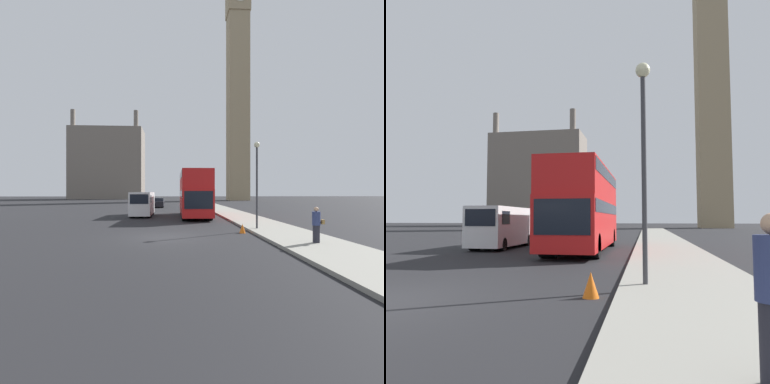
{
  "view_description": "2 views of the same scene",
  "coord_description": "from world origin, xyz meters",
  "views": [
    {
      "loc": [
        0.52,
        -15.94,
        2.39
      ],
      "look_at": [
        2.11,
        11.42,
        2.39
      ],
      "focal_mm": 28.0,
      "sensor_mm": 36.0,
      "label": 1
    },
    {
      "loc": [
        5.64,
        -6.78,
        1.67
      ],
      "look_at": [
        0.5,
        21.39,
        3.76
      ],
      "focal_mm": 35.0,
      "sensor_mm": 36.0,
      "label": 2
    }
  ],
  "objects": [
    {
      "name": "parked_sedan",
      "position": [
        -2.07,
        31.2,
        0.68
      ],
      "size": [
        1.84,
        4.69,
        1.48
      ],
      "color": "black",
      "rests_on": "ground_plane"
    },
    {
      "name": "building_block_distant",
      "position": [
        -22.48,
        89.29,
        12.1
      ],
      "size": [
        24.11,
        12.62,
        29.4
      ],
      "color": "slate",
      "rests_on": "ground_plane"
    },
    {
      "name": "traffic_cone",
      "position": [
        4.46,
        1.22,
        0.28
      ],
      "size": [
        0.36,
        0.36,
        0.55
      ],
      "color": "orange",
      "rests_on": "ground_plane"
    },
    {
      "name": "red_double_decker_bus",
      "position": [
        2.41,
        12.7,
        2.41
      ],
      "size": [
        2.62,
        10.57,
        4.3
      ],
      "color": "red",
      "rests_on": "ground_plane"
    },
    {
      "name": "white_van",
      "position": [
        -2.65,
        13.96,
        1.28
      ],
      "size": [
        1.96,
        6.14,
        2.37
      ],
      "color": "white",
      "rests_on": "ground_plane"
    },
    {
      "name": "clock_tower",
      "position": [
        18.72,
        69.23,
        36.12
      ],
      "size": [
        6.28,
        6.45,
        70.54
      ],
      "color": "tan",
      "rests_on": "ground_plane"
    },
    {
      "name": "sidewalk_strip",
      "position": [
        6.72,
        0.0,
        0.07
      ],
      "size": [
        3.45,
        120.0,
        0.15
      ],
      "color": "gray",
      "rests_on": "ground_plane"
    },
    {
      "name": "street_lamp",
      "position": [
        5.6,
        2.28,
        3.7
      ],
      "size": [
        0.36,
        0.36,
        5.35
      ],
      "color": "#38383D",
      "rests_on": "sidewalk_strip"
    }
  ]
}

